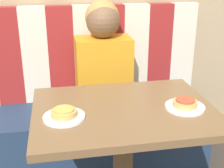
% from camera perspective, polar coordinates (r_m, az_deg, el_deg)
% --- Properties ---
extents(booth_seat, '(1.39, 0.49, 0.43)m').
position_cam_1_polar(booth_seat, '(2.23, -1.44, -9.17)').
color(booth_seat, navy).
rests_on(booth_seat, ground_plane).
extents(booth_backrest, '(1.39, 0.08, 0.66)m').
position_cam_1_polar(booth_backrest, '(2.20, -2.41, 5.77)').
color(booth_backrest, maroon).
rests_on(booth_backrest, booth_seat).
extents(dining_table, '(0.85, 0.64, 0.71)m').
position_cam_1_polar(dining_table, '(1.52, 2.11, -8.07)').
color(dining_table, brown).
rests_on(dining_table, ground_plane).
extents(person, '(0.35, 0.24, 0.71)m').
position_cam_1_polar(person, '(2.01, -1.61, 5.19)').
color(person, orange).
rests_on(person, booth_seat).
extents(plate_left, '(0.19, 0.19, 0.01)m').
position_cam_1_polar(plate_left, '(1.39, -8.75, -5.97)').
color(plate_left, white).
rests_on(plate_left, dining_table).
extents(plate_right, '(0.19, 0.19, 0.01)m').
position_cam_1_polar(plate_right, '(1.50, 13.16, -4.10)').
color(plate_right, white).
rests_on(plate_right, dining_table).
extents(pizza_left, '(0.11, 0.11, 0.03)m').
position_cam_1_polar(pizza_left, '(1.38, -8.80, -5.18)').
color(pizza_left, tan).
rests_on(pizza_left, plate_left).
extents(pizza_right, '(0.11, 0.11, 0.03)m').
position_cam_1_polar(pizza_right, '(1.49, 13.23, -3.36)').
color(pizza_right, tan).
rests_on(pizza_right, plate_right).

